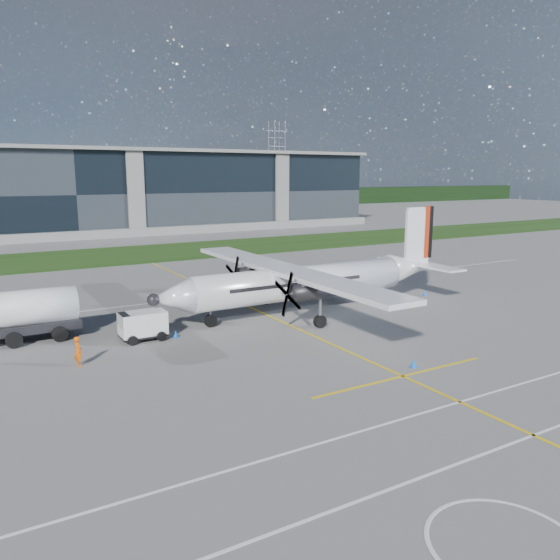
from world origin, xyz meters
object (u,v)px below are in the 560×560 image
(turboprop_aircraft, at_px, (311,262))
(safety_cone_stbdwing, at_px, (222,283))
(ground_crew_person, at_px, (78,349))
(safety_cone_portwing, at_px, (414,363))
(pylon_east, at_px, (277,163))
(baggage_tug, at_px, (143,326))
(safety_cone_nose_port, at_px, (176,334))
(safety_cone_nose_stbd, at_px, (167,322))
(safety_cone_tail, at_px, (425,293))

(turboprop_aircraft, relative_size, safety_cone_stbdwing, 54.16)
(turboprop_aircraft, bearing_deg, safety_cone_stbdwing, 97.88)
(ground_crew_person, bearing_deg, safety_cone_portwing, -129.45)
(pylon_east, distance_m, baggage_tug, 170.06)
(ground_crew_person, xyz_separation_m, safety_cone_nose_port, (6.78, 2.59, -0.77))
(pylon_east, height_order, baggage_tug, pylon_east)
(turboprop_aircraft, bearing_deg, baggage_tug, -177.48)
(pylon_east, height_order, ground_crew_person, pylon_east)
(turboprop_aircraft, bearing_deg, safety_cone_nose_stbd, 169.94)
(pylon_east, relative_size, safety_cone_stbdwing, 60.00)
(baggage_tug, height_order, ground_crew_person, ground_crew_person)
(ground_crew_person, xyz_separation_m, safety_cone_stbdwing, (16.72, 17.03, -0.77))
(safety_cone_portwing, bearing_deg, safety_cone_stbdwing, 89.73)
(safety_cone_nose_port, distance_m, safety_cone_portwing, 15.89)
(safety_cone_stbdwing, xyz_separation_m, safety_cone_nose_stbd, (-9.50, -11.23, 0.00))
(safety_cone_stbdwing, relative_size, safety_cone_nose_port, 1.00)
(pylon_east, height_order, safety_cone_stbdwing, pylon_east)
(safety_cone_tail, distance_m, safety_cone_nose_stbd, 23.82)
(turboprop_aircraft, xyz_separation_m, safety_cone_tail, (12.38, -0.21, -3.81))
(safety_cone_nose_stbd, height_order, safety_cone_nose_port, same)
(pylon_east, distance_m, ground_crew_person, 175.29)
(baggage_tug, relative_size, safety_cone_nose_port, 6.40)
(baggage_tug, xyz_separation_m, safety_cone_tail, (26.21, 0.40, -0.71))
(ground_crew_person, xyz_separation_m, safety_cone_nose_stbd, (7.22, 5.80, -0.77))
(ground_crew_person, distance_m, safety_cone_stbdwing, 23.88)
(pylon_east, xyz_separation_m, ground_crew_person, (-97.06, -145.30, -13.98))
(safety_cone_tail, bearing_deg, safety_cone_portwing, -136.74)
(pylon_east, distance_m, safety_cone_stbdwing, 152.07)
(baggage_tug, bearing_deg, pylon_east, 56.99)
(safety_cone_nose_port, bearing_deg, safety_cone_portwing, -51.91)
(safety_cone_nose_port, relative_size, safety_cone_portwing, 1.00)
(turboprop_aircraft, xyz_separation_m, safety_cone_portwing, (-1.96, -13.71, -3.81))
(turboprop_aircraft, height_order, safety_cone_portwing, turboprop_aircraft)
(safety_cone_stbdwing, distance_m, safety_cone_nose_stbd, 14.71)
(turboprop_aircraft, bearing_deg, safety_cone_nose_port, -174.18)
(safety_cone_tail, bearing_deg, safety_cone_nose_stbd, 174.66)
(baggage_tug, bearing_deg, safety_cone_portwing, -47.83)
(baggage_tug, relative_size, safety_cone_nose_stbd, 6.40)
(safety_cone_stbdwing, bearing_deg, safety_cone_tail, -43.41)
(safety_cone_tail, height_order, safety_cone_nose_port, same)
(pylon_east, distance_m, safety_cone_nose_stbd, 166.58)
(pylon_east, height_order, safety_cone_nose_port, pylon_east)
(pylon_east, relative_size, safety_cone_portwing, 60.00)
(turboprop_aircraft, xyz_separation_m, safety_cone_stbdwing, (-1.83, 13.24, -3.81))
(pylon_east, height_order, safety_cone_nose_stbd, pylon_east)
(pylon_east, bearing_deg, safety_cone_nose_stbd, -122.78)
(turboprop_aircraft, relative_size, baggage_tug, 8.46)
(pylon_east, bearing_deg, turboprop_aircraft, -119.02)
(safety_cone_tail, relative_size, safety_cone_nose_stbd, 1.00)
(baggage_tug, xyz_separation_m, safety_cone_stbdwing, (11.99, 13.85, -0.71))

